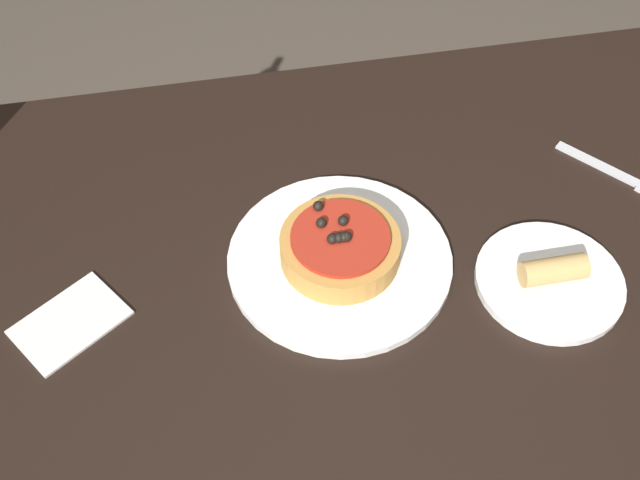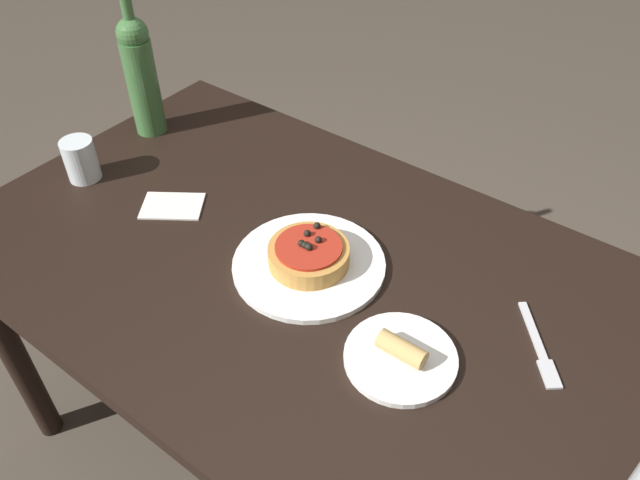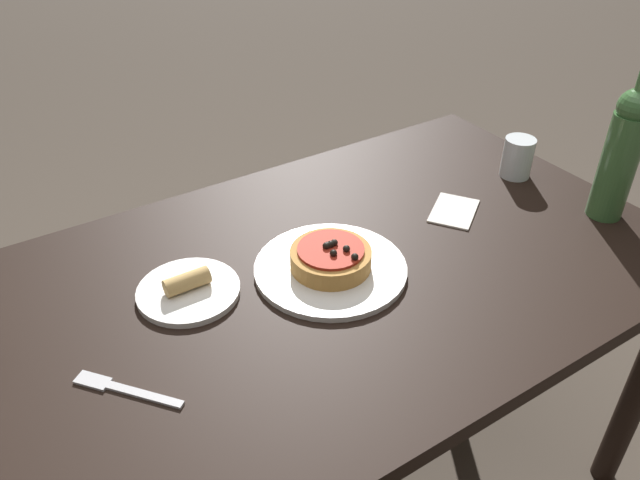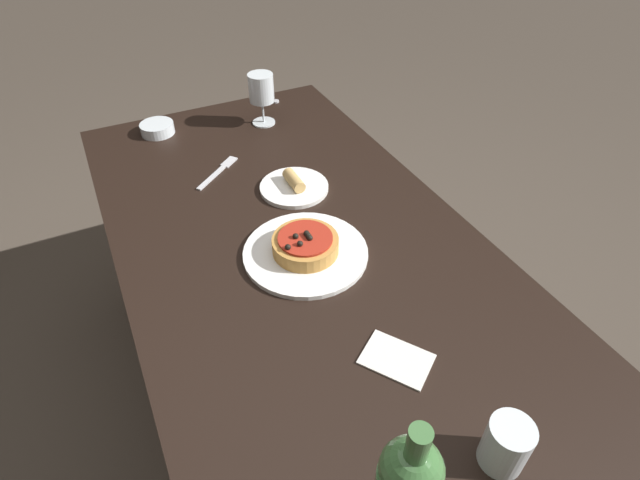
% 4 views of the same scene
% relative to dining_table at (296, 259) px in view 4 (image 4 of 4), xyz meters
% --- Properties ---
extents(ground_plane, '(14.00, 14.00, 0.00)m').
position_rel_dining_table_xyz_m(ground_plane, '(0.00, 0.00, -0.65)').
color(ground_plane, '#4C4238').
extents(dining_table, '(1.57, 0.84, 0.73)m').
position_rel_dining_table_xyz_m(dining_table, '(0.00, 0.00, 0.00)').
color(dining_table, black).
rests_on(dining_table, ground_plane).
extents(dinner_plate, '(0.30, 0.30, 0.01)m').
position_rel_dining_table_xyz_m(dinner_plate, '(-0.08, 0.01, 0.09)').
color(dinner_plate, white).
rests_on(dinner_plate, dining_table).
extents(pizza, '(0.16, 0.16, 0.05)m').
position_rel_dining_table_xyz_m(pizza, '(-0.08, 0.01, 0.12)').
color(pizza, '#BC843D').
rests_on(pizza, dinner_plate).
extents(wine_glass, '(0.08, 0.08, 0.17)m').
position_rel_dining_table_xyz_m(wine_glass, '(0.58, -0.14, 0.20)').
color(wine_glass, silver).
rests_on(wine_glass, dining_table).
extents(water_cup, '(0.07, 0.07, 0.10)m').
position_rel_dining_table_xyz_m(water_cup, '(-0.66, -0.07, 0.13)').
color(water_cup, silver).
rests_on(water_cup, dining_table).
extents(side_bowl, '(0.11, 0.11, 0.03)m').
position_rel_dining_table_xyz_m(side_bowl, '(0.67, 0.19, 0.10)').
color(side_bowl, silver).
rests_on(side_bowl, dining_table).
extents(fork, '(0.13, 0.16, 0.00)m').
position_rel_dining_table_xyz_m(fork, '(0.36, 0.08, 0.09)').
color(fork, silver).
rests_on(fork, dining_table).
extents(side_plate, '(0.19, 0.19, 0.05)m').
position_rel_dining_table_xyz_m(side_plate, '(0.18, -0.08, 0.09)').
color(side_plate, white).
rests_on(side_plate, dining_table).
extents(paper_napkin, '(0.16, 0.15, 0.00)m').
position_rel_dining_table_xyz_m(paper_napkin, '(-0.42, -0.02, 0.08)').
color(paper_napkin, silver).
rests_on(paper_napkin, dining_table).
extents(bottle_cap, '(0.02, 0.02, 0.01)m').
position_rel_dining_table_xyz_m(bottle_cap, '(0.71, -0.24, 0.09)').
color(bottle_cap, '#B7B7BC').
rests_on(bottle_cap, dining_table).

